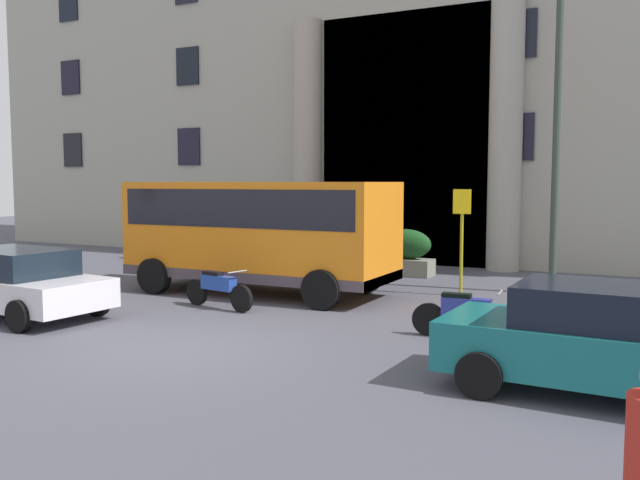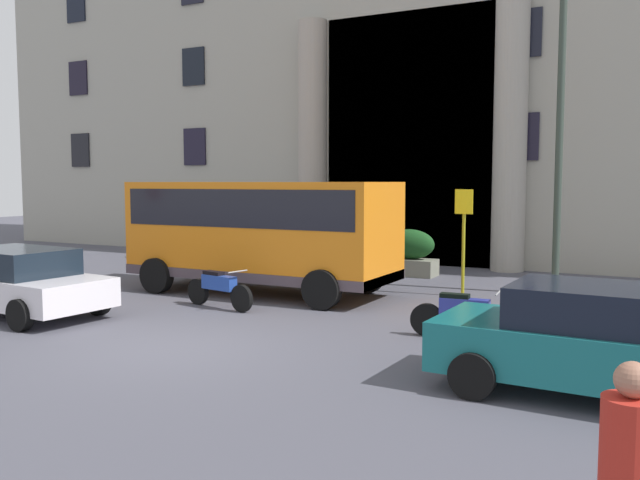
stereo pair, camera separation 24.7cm
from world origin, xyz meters
name	(u,v)px [view 2 (the right image)]	position (x,y,z in m)	size (l,w,h in m)	color
ground_plane	(168,352)	(0.00, 0.00, -0.06)	(80.00, 64.00, 0.12)	#4B4B55
office_building_facade	(464,7)	(0.00, 17.48, 9.59)	(40.16, 9.77, 19.21)	#9F9C8F
orange_minibus	(261,227)	(-1.66, 5.50, 1.68)	(6.77, 2.74, 2.82)	orange
bus_stop_sign	(464,230)	(2.98, 7.42, 1.63)	(0.44, 0.08, 2.64)	#9A9518
hedge_planter_far_east	(328,246)	(-2.49, 10.84, 0.71)	(1.41, 0.81, 1.47)	slate
hedge_planter_far_west	(410,253)	(0.54, 10.28, 0.68)	(1.61, 0.83, 1.40)	gray
hedge_planter_entrance_right	(167,241)	(-8.75, 10.12, 0.69)	(1.91, 0.71, 1.42)	gray
parked_compact_extra	(16,281)	(-4.77, 0.74, 0.72)	(4.52, 2.30, 1.42)	silver
parked_hatchback_near	(606,342)	(6.80, 0.64, 0.75)	(4.44, 2.16, 1.48)	#186A6D
motorcycle_far_end	(218,288)	(-1.45, 3.37, 0.46)	(2.02, 0.66, 0.89)	black
scooter_by_planter	(46,271)	(-7.11, 3.45, 0.46)	(2.07, 0.71, 0.89)	black
motorcycle_near_kerb	(462,314)	(4.22, 3.00, 0.46)	(1.98, 0.55, 0.89)	black
lamppost_plaza_centre	(560,106)	(4.95, 8.78, 4.67)	(0.40, 0.40, 8.07)	#313D34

